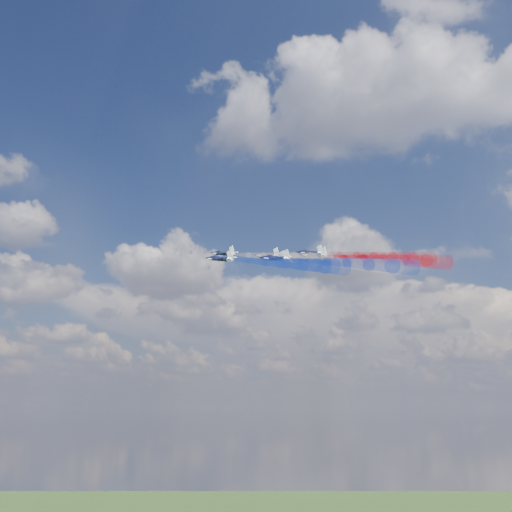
% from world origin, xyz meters
% --- Properties ---
extents(jet_lead, '(14.61, 13.34, 7.36)m').
position_xyz_m(jet_lead, '(-20.56, -1.83, 177.67)').
color(jet_lead, black).
extents(trail_lead, '(34.96, 18.03, 12.27)m').
position_xyz_m(trail_lead, '(0.53, -10.50, 172.69)').
color(trail_lead, silver).
extents(jet_inner_left, '(14.61, 13.34, 7.36)m').
position_xyz_m(jet_inner_left, '(-16.01, -13.30, 173.05)').
color(jet_inner_left, black).
extents(trail_inner_left, '(34.96, 18.03, 12.27)m').
position_xyz_m(trail_inner_left, '(5.07, -21.97, 168.08)').
color(trail_inner_left, blue).
extents(jet_inner_right, '(14.61, 13.34, 7.36)m').
position_xyz_m(jet_inner_right, '(-7.61, 1.89, 176.74)').
color(jet_inner_right, black).
extents(trail_inner_right, '(34.96, 18.03, 12.27)m').
position_xyz_m(trail_inner_right, '(13.47, -6.78, 171.76)').
color(trail_inner_right, red).
extents(jet_outer_left, '(14.61, 13.34, 7.36)m').
position_xyz_m(jet_outer_left, '(-10.80, -24.70, 169.92)').
color(jet_outer_left, black).
extents(trail_outer_left, '(34.96, 18.03, 12.27)m').
position_xyz_m(trail_outer_left, '(10.28, -33.37, 164.94)').
color(trail_outer_left, blue).
extents(jet_center_third, '(14.61, 13.34, 7.36)m').
position_xyz_m(jet_center_third, '(-1.78, -8.69, 172.72)').
color(jet_center_third, black).
extents(trail_center_third, '(34.96, 18.03, 12.27)m').
position_xyz_m(trail_center_third, '(19.30, -17.36, 167.74)').
color(trail_center_third, silver).
extents(jet_outer_right, '(14.61, 13.34, 7.36)m').
position_xyz_m(jet_outer_right, '(4.61, 6.76, 177.53)').
color(jet_outer_right, black).
extents(trail_outer_right, '(34.96, 18.03, 12.27)m').
position_xyz_m(trail_outer_right, '(25.70, -1.90, 172.55)').
color(trail_outer_right, red).
extents(jet_rear_left, '(14.61, 13.34, 7.36)m').
position_xyz_m(jet_rear_left, '(3.43, -20.82, 169.64)').
color(jet_rear_left, black).
extents(trail_rear_left, '(34.96, 18.03, 12.27)m').
position_xyz_m(trail_rear_left, '(24.51, -29.49, 164.66)').
color(trail_rear_left, blue).
extents(jet_rear_right, '(14.61, 13.34, 7.36)m').
position_xyz_m(jet_rear_right, '(9.30, -6.11, 173.35)').
color(jet_rear_right, black).
extents(trail_rear_right, '(34.96, 18.03, 12.27)m').
position_xyz_m(trail_rear_right, '(30.38, -14.78, 168.37)').
color(trail_rear_right, red).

